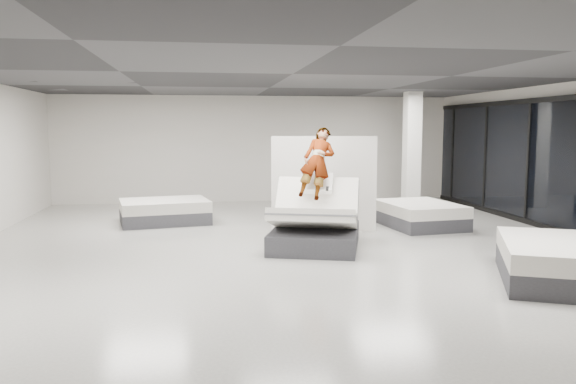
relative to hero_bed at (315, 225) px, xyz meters
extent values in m
plane|color=#BBBAB1|center=(-0.45, -0.12, -0.42)|extent=(14.00, 14.00, 0.00)
plane|color=black|center=(-0.45, -0.12, 2.78)|extent=(14.00, 14.00, 0.00)
cube|color=beige|center=(-0.45, 6.88, 1.18)|extent=(12.00, 0.04, 3.20)
cube|color=beige|center=(-0.45, -7.12, 1.18)|extent=(12.00, 0.04, 3.20)
cube|color=#36363B|center=(0.01, 0.03, -0.24)|extent=(2.11, 2.45, 0.36)
cube|color=white|center=(0.09, 0.29, 0.40)|extent=(1.75, 1.31, 0.92)
cube|color=slate|center=(0.09, 0.29, 0.40)|extent=(1.73, 1.19, 0.80)
cube|color=white|center=(-0.13, -0.41, 0.20)|extent=(1.81, 1.48, 0.51)
cube|color=slate|center=(-0.13, -0.41, 0.20)|extent=(1.82, 1.46, 0.32)
cube|color=white|center=(0.11, 0.36, 0.76)|extent=(0.66, 0.54, 0.40)
imported|color=slate|center=(0.10, 0.32, 0.88)|extent=(1.01, 1.63, 1.17)
cube|color=black|center=(0.21, -0.08, 0.70)|extent=(0.09, 0.15, 0.08)
cube|color=silver|center=(0.51, 1.64, 0.61)|extent=(2.25, 0.50, 2.06)
cube|color=#36363B|center=(2.80, 1.85, -0.27)|extent=(1.71, 2.14, 0.30)
cube|color=white|center=(2.80, 1.85, 0.00)|extent=(1.71, 2.14, 0.25)
cube|color=#36363B|center=(3.07, -2.91, -0.26)|extent=(2.42, 2.69, 0.33)
cube|color=white|center=(3.07, -2.91, 0.05)|extent=(2.42, 2.69, 0.28)
cube|color=#36363B|center=(-2.98, 3.24, -0.27)|extent=(2.24, 1.84, 0.30)
cube|color=white|center=(-2.98, 3.24, 0.00)|extent=(2.24, 1.84, 0.25)
cube|color=silver|center=(3.55, 4.38, 1.18)|extent=(0.40, 0.40, 3.20)
cube|color=black|center=(5.45, 1.88, 1.03)|extent=(0.09, 0.08, 2.80)
cube|color=black|center=(5.45, 3.88, 1.03)|extent=(0.09, 0.08, 2.80)
cube|color=black|center=(5.45, 5.88, 1.03)|extent=(0.09, 0.08, 2.80)
camera|label=1|loc=(-2.07, -10.18, 1.83)|focal=35.00mm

